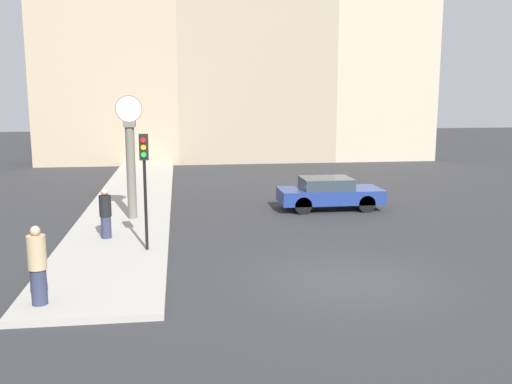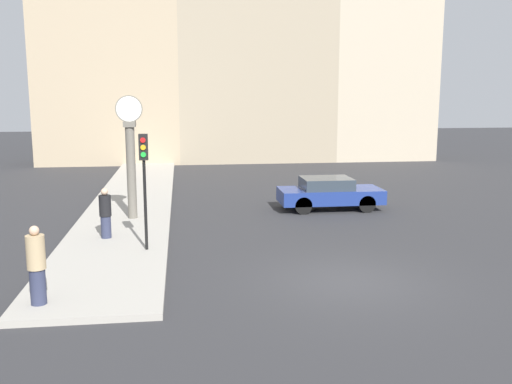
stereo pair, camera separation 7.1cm
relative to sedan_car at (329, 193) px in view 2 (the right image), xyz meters
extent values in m
plane|color=#2D2D30|center=(-1.83, -8.97, -0.69)|extent=(120.00, 120.00, 0.00)
cube|color=#A39E93|center=(-8.18, 2.80, -0.61)|extent=(3.36, 27.54, 0.15)
cube|color=tan|center=(-10.79, 17.92, 6.24)|extent=(9.38, 5.00, 13.86)
cube|color=gray|center=(-0.75, 17.92, 9.08)|extent=(10.69, 5.00, 19.53)
cube|color=#B7A88E|center=(8.21, 17.92, 6.81)|extent=(7.23, 5.00, 14.99)
cube|color=navy|center=(0.04, 0.00, -0.11)|extent=(4.22, 1.85, 0.57)
cube|color=#2D3842|center=(-0.13, 0.00, 0.41)|extent=(2.02, 1.66, 0.45)
cylinder|color=black|center=(1.35, 0.81, -0.34)|extent=(0.70, 0.22, 0.70)
cylinder|color=black|center=(1.35, -0.81, -0.34)|extent=(0.70, 0.22, 0.70)
cylinder|color=black|center=(-1.27, 0.81, -0.34)|extent=(0.70, 0.22, 0.70)
cylinder|color=black|center=(-1.27, -0.81, -0.34)|extent=(0.70, 0.22, 0.70)
cylinder|color=black|center=(-7.12, -5.81, 0.81)|extent=(0.09, 0.09, 2.69)
cube|color=black|center=(-7.12, -5.81, 2.53)|extent=(0.26, 0.20, 0.76)
cylinder|color=red|center=(-7.12, -5.93, 2.74)|extent=(0.15, 0.04, 0.15)
cylinder|color=orange|center=(-7.12, -5.93, 2.53)|extent=(0.15, 0.04, 0.15)
cylinder|color=green|center=(-7.12, -5.93, 2.32)|extent=(0.15, 0.04, 0.15)
cylinder|color=#666056|center=(-7.88, -1.35, 1.16)|extent=(0.33, 0.33, 3.39)
cube|color=#666056|center=(-7.88, -1.35, 2.95)|extent=(0.43, 0.43, 0.20)
cylinder|color=#666056|center=(-7.88, -1.35, 3.50)|extent=(0.97, 0.04, 0.97)
cylinder|color=white|center=(-7.88, -1.35, 3.50)|extent=(0.90, 0.06, 0.90)
cylinder|color=#2D334C|center=(-8.49, -4.23, -0.17)|extent=(0.32, 0.32, 0.72)
cylinder|color=black|center=(-8.49, -4.23, 0.52)|extent=(0.38, 0.38, 0.67)
sphere|color=tan|center=(-8.49, -4.23, 0.97)|extent=(0.23, 0.23, 0.23)
cylinder|color=#2D334C|center=(-9.24, -10.02, -0.13)|extent=(0.34, 0.34, 0.81)
cylinder|color=tan|center=(-9.24, -10.02, 0.65)|extent=(0.40, 0.40, 0.76)
sphere|color=tan|center=(-9.24, -10.02, 1.14)|extent=(0.21, 0.21, 0.21)
camera|label=1|loc=(-6.11, -22.56, 4.10)|focal=40.00mm
camera|label=2|loc=(-6.04, -22.57, 4.10)|focal=40.00mm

